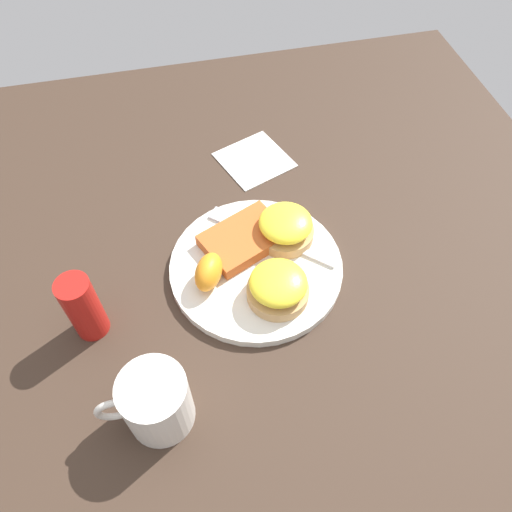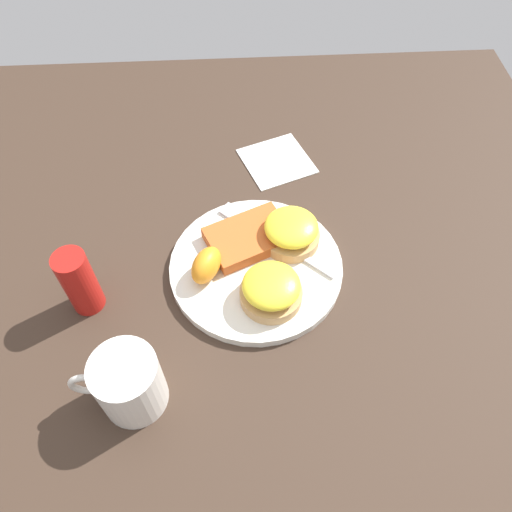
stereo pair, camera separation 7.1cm
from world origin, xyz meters
name	(u,v)px [view 1 (the left image)]	position (x,y,z in m)	size (l,w,h in m)	color
ground_plane	(256,270)	(0.00, 0.00, 0.00)	(1.10, 1.10, 0.00)	#38281E
plate	(256,267)	(0.00, 0.00, 0.01)	(0.25, 0.25, 0.01)	silver
sandwich_benedict_left	(278,287)	(-0.02, 0.06, 0.04)	(0.09, 0.09, 0.05)	tan
sandwich_benedict_right	(285,227)	(-0.05, -0.04, 0.04)	(0.09, 0.09, 0.05)	tan
hashbrown_patty	(244,239)	(0.01, -0.04, 0.02)	(0.12, 0.08, 0.02)	#BB5926
orange_wedge	(209,272)	(0.07, 0.01, 0.04)	(0.06, 0.04, 0.04)	orange
fork	(263,234)	(-0.02, -0.05, 0.02)	(0.17, 0.15, 0.00)	silver
cup	(156,402)	(0.16, 0.19, 0.05)	(0.11, 0.08, 0.09)	silver
napkin	(254,159)	(-0.05, -0.23, 0.00)	(0.11, 0.11, 0.00)	white
condiment_bottle	(83,307)	(0.24, 0.04, 0.05)	(0.04, 0.04, 0.11)	#B21914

